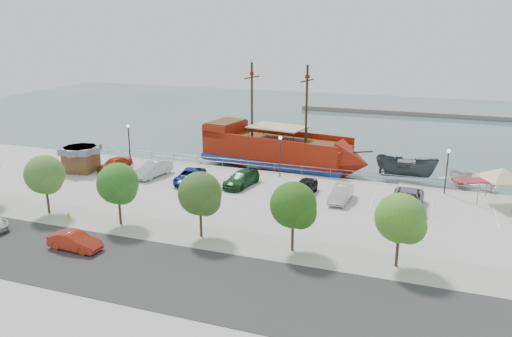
% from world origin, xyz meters
% --- Properties ---
extents(ground, '(160.00, 160.00, 0.00)m').
position_xyz_m(ground, '(0.00, 0.00, -1.00)').
color(ground, '#385252').
extents(land_slab, '(100.00, 58.00, 1.20)m').
position_xyz_m(land_slab, '(0.00, -21.00, -0.60)').
color(land_slab, '#B0AFAA').
rests_on(land_slab, ground).
extents(street, '(100.00, 8.00, 0.04)m').
position_xyz_m(street, '(0.00, -16.00, 0.01)').
color(street, '#343233').
rests_on(street, land_slab).
extents(sidewalk, '(100.00, 4.00, 0.05)m').
position_xyz_m(sidewalk, '(0.00, -10.00, 0.01)').
color(sidewalk, '#999887').
rests_on(sidewalk, land_slab).
extents(seawall_railing, '(50.00, 0.06, 1.00)m').
position_xyz_m(seawall_railing, '(0.00, 7.80, 0.53)').
color(seawall_railing, slate).
rests_on(seawall_railing, land_slab).
extents(far_shore, '(40.00, 3.00, 0.80)m').
position_xyz_m(far_shore, '(10.00, 55.00, -0.60)').
color(far_shore, gray).
rests_on(far_shore, ground).
extents(pirate_ship, '(20.23, 8.71, 12.57)m').
position_xyz_m(pirate_ship, '(-0.91, 12.16, 1.11)').
color(pirate_ship, maroon).
rests_on(pirate_ship, ground).
extents(patrol_boat, '(6.82, 3.36, 2.53)m').
position_xyz_m(patrol_boat, '(12.17, 12.51, 0.26)').
color(patrol_boat, '#3B4449').
rests_on(patrol_boat, ground).
extents(speedboat, '(7.77, 8.86, 1.53)m').
position_xyz_m(speedboat, '(18.83, 11.29, -0.24)').
color(speedboat, white).
rests_on(speedboat, ground).
extents(dock_west, '(7.59, 3.26, 0.42)m').
position_xyz_m(dock_west, '(-14.55, 9.20, -0.79)').
color(dock_west, gray).
rests_on(dock_west, ground).
extents(dock_mid, '(7.64, 3.31, 0.42)m').
position_xyz_m(dock_mid, '(7.74, 9.20, -0.79)').
color(dock_mid, gray).
rests_on(dock_mid, ground).
extents(dock_east, '(6.76, 3.46, 0.37)m').
position_xyz_m(dock_east, '(14.74, 9.20, -0.81)').
color(dock_east, gray).
rests_on(dock_east, ground).
extents(shed, '(3.73, 3.73, 2.71)m').
position_xyz_m(shed, '(-20.54, 1.21, 1.45)').
color(shed, brown).
rests_on(shed, land_slab).
extents(canopy_tent, '(5.80, 5.80, 3.82)m').
position_xyz_m(canopy_tent, '(20.45, 5.10, 3.32)').
color(canopy_tent, slate).
rests_on(canopy_tent, land_slab).
extents(street_sedan, '(3.94, 1.50, 1.28)m').
position_xyz_m(street_sedan, '(-8.32, -14.97, 0.64)').
color(street_sedan, '#B62E18').
rests_on(street_sedan, street).
extents(fire_hydrant, '(0.23, 0.23, 0.67)m').
position_xyz_m(fire_hydrant, '(-12.35, -10.80, 0.37)').
color(fire_hydrant, gold).
rests_on(fire_hydrant, sidewalk).
extents(lamp_post_left, '(0.36, 0.36, 4.28)m').
position_xyz_m(lamp_post_left, '(-18.00, 6.50, 2.94)').
color(lamp_post_left, black).
rests_on(lamp_post_left, land_slab).
extents(lamp_post_mid, '(0.36, 0.36, 4.28)m').
position_xyz_m(lamp_post_mid, '(0.00, 6.50, 2.94)').
color(lamp_post_mid, black).
rests_on(lamp_post_mid, land_slab).
extents(lamp_post_right, '(0.36, 0.36, 4.28)m').
position_xyz_m(lamp_post_right, '(16.00, 6.50, 2.94)').
color(lamp_post_right, black).
rests_on(lamp_post_right, land_slab).
extents(tree_b, '(3.30, 3.20, 5.00)m').
position_xyz_m(tree_b, '(-14.85, -10.07, 3.30)').
color(tree_b, '#473321').
rests_on(tree_b, sidewalk).
extents(tree_c, '(3.30, 3.20, 5.00)m').
position_xyz_m(tree_c, '(-7.85, -10.07, 3.30)').
color(tree_c, '#473321').
rests_on(tree_c, sidewalk).
extents(tree_d, '(3.30, 3.20, 5.00)m').
position_xyz_m(tree_d, '(-0.85, -10.07, 3.30)').
color(tree_d, '#473321').
rests_on(tree_d, sidewalk).
extents(tree_e, '(3.30, 3.20, 5.00)m').
position_xyz_m(tree_e, '(6.15, -10.07, 3.30)').
color(tree_e, '#473321').
rests_on(tree_e, sidewalk).
extents(tree_f, '(3.30, 3.20, 5.00)m').
position_xyz_m(tree_f, '(13.15, -10.07, 3.30)').
color(tree_f, '#473321').
rests_on(tree_f, sidewalk).
extents(parked_car_a, '(2.42, 4.39, 1.42)m').
position_xyz_m(parked_car_a, '(-17.45, 2.76, 0.71)').
color(parked_car_a, '#B63616').
rests_on(parked_car_a, land_slab).
extents(parked_car_b, '(2.32, 4.90, 1.55)m').
position_xyz_m(parked_car_b, '(-12.35, 2.13, 0.78)').
color(parked_car_b, '#B9B9B9').
rests_on(parked_car_b, land_slab).
extents(parked_car_c, '(2.87, 5.07, 1.34)m').
position_xyz_m(parked_car_c, '(-7.83, 1.51, 0.67)').
color(parked_car_c, navy).
rests_on(parked_car_c, land_slab).
extents(parked_car_d, '(2.76, 5.15, 1.42)m').
position_xyz_m(parked_car_d, '(-2.64, 2.34, 0.71)').
color(parked_car_d, '#17431D').
rests_on(parked_car_d, land_slab).
extents(parked_car_e, '(1.87, 4.30, 1.45)m').
position_xyz_m(parked_car_e, '(3.83, 1.81, 0.72)').
color(parked_car_e, black).
rests_on(parked_car_e, land_slab).
extents(parked_car_f, '(1.70, 4.30, 1.39)m').
position_xyz_m(parked_car_f, '(7.32, 1.21, 0.70)').
color(parked_car_f, beige).
rests_on(parked_car_f, land_slab).
extents(parked_car_g, '(2.58, 5.54, 1.53)m').
position_xyz_m(parked_car_g, '(13.00, 1.36, 0.77)').
color(parked_car_g, gray).
rests_on(parked_car_g, land_slab).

